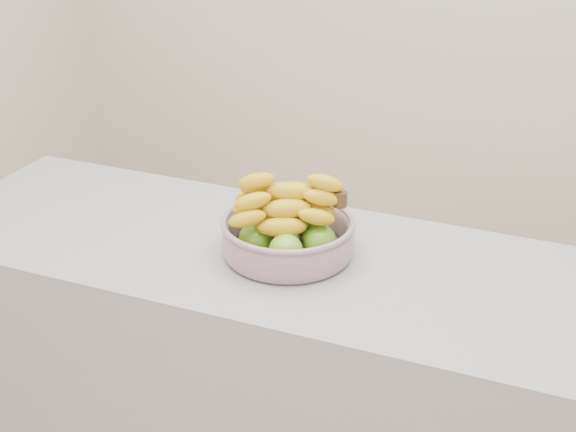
# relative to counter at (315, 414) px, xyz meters

# --- Properties ---
(counter) EXTENTS (2.00, 0.60, 0.90)m
(counter) POSITION_rel_counter_xyz_m (0.00, 0.00, 0.00)
(counter) COLOR #97979F
(counter) RESTS_ON ground
(fruit_bowl) EXTENTS (0.31, 0.31, 0.19)m
(fruit_bowl) POSITION_rel_counter_xyz_m (-0.08, -0.00, 0.51)
(fruit_bowl) COLOR #A7B3C8
(fruit_bowl) RESTS_ON counter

